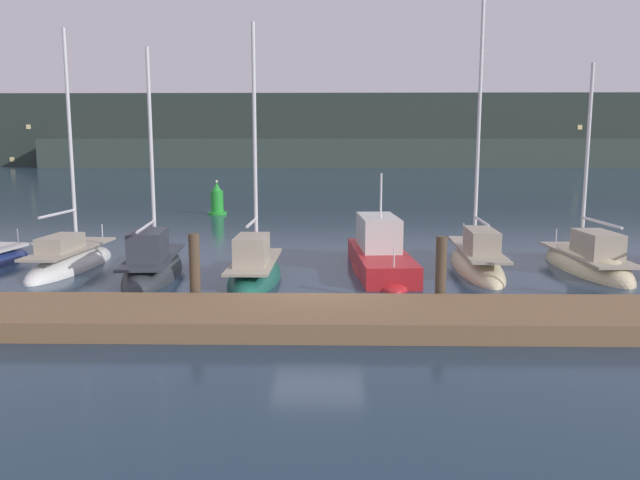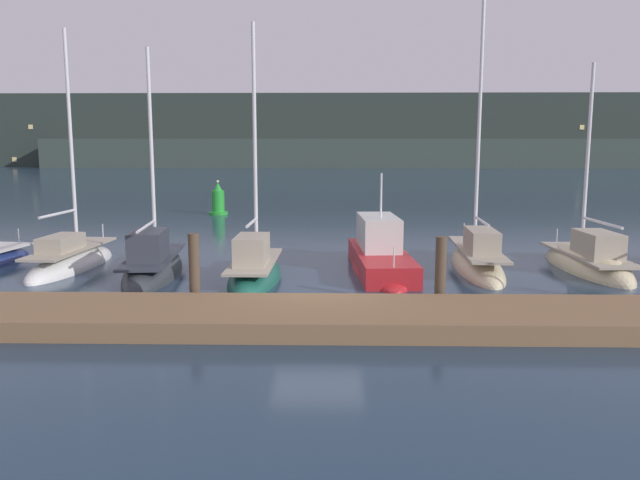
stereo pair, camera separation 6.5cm
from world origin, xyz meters
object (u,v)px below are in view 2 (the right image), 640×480
Objects in this scene: motorboat_berth_6 at (380,261)px; channel_buoy at (218,202)px; sailboat_berth_5 at (255,274)px; sailboat_berth_8 at (587,266)px; sailboat_berth_3 at (72,264)px; sailboat_berth_7 at (477,264)px; sailboat_berth_4 at (153,270)px.

motorboat_berth_6 is 3.17× the size of channel_buoy.
channel_buoy is at bearing 117.16° from motorboat_berth_6.
sailboat_berth_5 is 4.11× the size of channel_buoy.
channel_buoy is (-15.49, 16.27, 0.65)m from sailboat_berth_8.
sailboat_berth_3 is at bearing 165.53° from sailboat_berth_5.
sailboat_berth_8 is at bearing -0.96° from sailboat_berth_7.
sailboat_berth_5 is at bearing -159.90° from motorboat_berth_6.
sailboat_berth_8 reaches higher than channel_buoy.
sailboat_berth_4 is at bearing -18.34° from sailboat_berth_3.
motorboat_berth_6 is at bearing -1.10° from sailboat_berth_3.
sailboat_berth_4 is at bearing -173.82° from sailboat_berth_7.
sailboat_berth_3 is at bearing -97.17° from channel_buoy.
sailboat_berth_4 is 17.41m from channel_buoy.
sailboat_berth_7 reaches higher than sailboat_berth_5.
channel_buoy is at bearing 103.88° from sailboat_berth_5.
motorboat_berth_6 is at bearing -177.80° from sailboat_berth_8.
sailboat_berth_7 is (10.73, 1.16, 0.04)m from sailboat_berth_4.
sailboat_berth_3 reaches higher than sailboat_berth_4.
sailboat_berth_3 is 1.32× the size of motorboat_berth_6.
motorboat_berth_6 is at bearing 20.10° from sailboat_berth_5.
channel_buoy is at bearing 82.83° from sailboat_berth_3.
sailboat_berth_3 reaches higher than sailboat_berth_5.
sailboat_berth_4 is (3.12, -1.03, 0.01)m from sailboat_berth_3.
sailboat_berth_3 is 4.20× the size of channel_buoy.
motorboat_berth_6 is at bearing -62.84° from channel_buoy.
sailboat_berth_5 is (6.51, -1.68, 0.05)m from sailboat_berth_3.
sailboat_berth_5 is at bearing -10.79° from sailboat_berth_4.
sailboat_berth_8 is at bearing 0.22° from sailboat_berth_3.
sailboat_berth_7 is (3.31, 0.33, -0.13)m from motorboat_berth_6.
sailboat_berth_7 is (13.85, 0.13, 0.05)m from sailboat_berth_3.
motorboat_berth_6 is at bearing 6.38° from sailboat_berth_4.
sailboat_berth_3 is 16.48m from channel_buoy.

